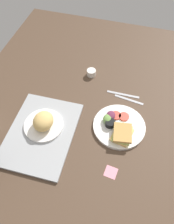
{
  "coord_description": "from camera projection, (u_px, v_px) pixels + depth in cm",
  "views": [
    {
      "loc": [
        -64.83,
        -15.97,
        100.67
      ],
      "look_at": [
        2.0,
        3.0,
        4.0
      ],
      "focal_mm": 35.85,
      "sensor_mm": 36.0,
      "label": 1
    }
  ],
  "objects": [
    {
      "name": "knife",
      "position": [
        123.0,
        94.0,
        1.31
      ],
      "size": [
        1.56,
        19.01,
        0.5
      ],
      "primitive_type": "cube",
      "rotation": [
        0.0,
        0.0,
        1.58
      ],
      "color": "#B7B7BC",
      "rests_on": "ground_plane"
    },
    {
      "name": "sticky_note",
      "position": [
        111.0,
        172.0,
        1.04
      ],
      "size": [
        6.21,
        6.21,
        0.12
      ],
      "primitive_type": "cube",
      "rotation": [
        0.0,
        0.0,
        -0.12
      ],
      "color": "pink",
      "rests_on": "ground_plane"
    },
    {
      "name": "bread_plate_near",
      "position": [
        43.0,
        123.0,
        1.14
      ],
      "size": [
        20.52,
        20.52,
        9.32
      ],
      "color": "white",
      "rests_on": "serving_tray"
    },
    {
      "name": "espresso_cup",
      "position": [
        91.0,
        73.0,
        1.39
      ],
      "size": [
        5.6,
        5.6,
        4.0
      ],
      "primitive_type": "cylinder",
      "color": "silver",
      "rests_on": "ground_plane"
    },
    {
      "name": "fork",
      "position": [
        129.0,
        100.0,
        1.29
      ],
      "size": [
        3.71,
        17.03,
        0.5
      ],
      "primitive_type": "cube",
      "rotation": [
        0.0,
        0.0,
        1.43
      ],
      "color": "#B7B7BC",
      "rests_on": "ground_plane"
    },
    {
      "name": "plate_with_salad",
      "position": [
        118.0,
        127.0,
        1.16
      ],
      "size": [
        27.5,
        27.5,
        5.4
      ],
      "color": "white",
      "rests_on": "ground_plane"
    },
    {
      "name": "ground_plane",
      "position": [
        91.0,
        122.0,
        1.22
      ],
      "size": [
        190.0,
        150.0,
        3.0
      ],
      "primitive_type": "cube",
      "color": "#4C3828"
    },
    {
      "name": "serving_tray",
      "position": [
        41.0,
        133.0,
        1.15
      ],
      "size": [
        45.75,
        34.03,
        1.6
      ],
      "primitive_type": "cube",
      "rotation": [
        0.0,
        0.0,
        0.02
      ],
      "color": "#9EA0A3",
      "rests_on": "ground_plane"
    }
  ]
}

